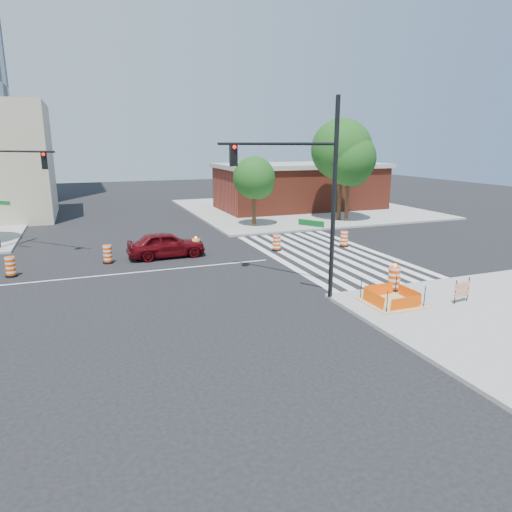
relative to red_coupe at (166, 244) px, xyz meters
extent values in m
plane|color=black|center=(-1.78, -2.74, -0.77)|extent=(120.00, 120.00, 0.00)
cube|color=gray|center=(16.22, 15.26, -0.70)|extent=(22.00, 22.00, 0.15)
cube|color=silver|center=(6.02, -2.74, -0.76)|extent=(0.45, 13.50, 0.01)
cube|color=silver|center=(6.92, -2.74, -0.76)|extent=(0.45, 13.50, 0.01)
cube|color=silver|center=(7.82, -2.74, -0.76)|extent=(0.45, 13.50, 0.01)
cube|color=silver|center=(8.72, -2.74, -0.76)|extent=(0.45, 13.50, 0.01)
cube|color=silver|center=(9.62, -2.74, -0.76)|extent=(0.45, 13.50, 0.01)
cube|color=silver|center=(10.52, -2.74, -0.76)|extent=(0.45, 13.50, 0.01)
cube|color=silver|center=(11.42, -2.74, -0.76)|extent=(0.45, 13.50, 0.01)
cube|color=silver|center=(12.32, -2.74, -0.76)|extent=(0.45, 13.50, 0.01)
cube|color=silver|center=(-1.78, -2.74, -0.77)|extent=(14.00, 0.12, 0.01)
cube|color=tan|center=(7.22, -11.74, -0.60)|extent=(2.20, 2.20, 0.05)
cube|color=#F75104|center=(7.22, -12.64, -0.35)|extent=(1.44, 0.02, 0.55)
cube|color=#F75104|center=(7.22, -10.84, -0.35)|extent=(1.44, 0.02, 0.55)
cube|color=#F75104|center=(6.32, -11.74, -0.35)|extent=(0.02, 1.44, 0.55)
cube|color=#F75104|center=(8.12, -11.74, -0.35)|extent=(0.02, 1.44, 0.55)
cylinder|color=black|center=(6.32, -12.64, -0.17)|extent=(0.04, 0.04, 0.90)
cylinder|color=black|center=(8.12, -12.64, -0.17)|extent=(0.04, 0.04, 0.90)
cylinder|color=black|center=(6.32, -10.84, -0.17)|extent=(0.04, 0.04, 0.90)
cylinder|color=black|center=(8.12, -10.84, -0.17)|extent=(0.04, 0.04, 0.90)
cube|color=maroon|center=(16.22, 15.26, 1.33)|extent=(16.00, 8.00, 4.20)
cube|color=gray|center=(16.22, 15.26, 3.63)|extent=(16.50, 8.50, 0.40)
imported|color=#4E060B|center=(0.00, 0.00, 0.00)|extent=(4.58, 1.97, 1.54)
cylinder|color=black|center=(5.27, -10.10, 3.52)|extent=(0.19, 0.19, 8.28)
cylinder|color=black|center=(3.58, -7.49, 5.79)|extent=(3.49, 5.27, 0.12)
cube|color=black|center=(2.39, -5.67, 5.28)|extent=(0.33, 0.29, 1.03)
sphere|color=#FF0C0C|center=(2.39, -5.85, 5.64)|extent=(0.19, 0.19, 0.19)
cube|color=#0C591E|center=(4.71, -9.23, 2.48)|extent=(0.71, 1.06, 0.26)
cylinder|color=black|center=(-7.60, 3.56, 5.35)|extent=(4.05, 4.29, 0.12)
cube|color=black|center=(-6.21, 2.09, 4.87)|extent=(0.31, 0.27, 0.96)
sphere|color=#FF0C0C|center=(-6.21, 1.91, 5.21)|extent=(0.17, 0.17, 0.17)
cube|color=#0C591E|center=(-8.92, 4.96, 2.27)|extent=(0.82, 0.87, 0.24)
cylinder|color=black|center=(8.31, -10.43, -0.57)|extent=(0.65, 0.65, 0.11)
cylinder|color=#F84305|center=(8.31, -10.43, -0.03)|extent=(0.52, 0.52, 1.02)
sphere|color=#FF990C|center=(8.31, -10.43, 0.57)|extent=(0.17, 0.17, 0.17)
cube|color=#F84305|center=(9.96, -12.72, 0.10)|extent=(0.87, 0.17, 0.29)
cube|color=#F84305|center=(9.96, -12.72, -0.23)|extent=(0.87, 0.17, 0.23)
cylinder|color=black|center=(9.57, -12.78, -0.10)|extent=(0.04, 0.04, 1.03)
cylinder|color=black|center=(10.35, -12.66, -0.10)|extent=(0.04, 0.04, 1.03)
cylinder|color=#382314|center=(8.25, 7.20, 0.99)|extent=(0.32, 0.32, 3.51)
sphere|color=#1B4213|center=(8.25, 7.20, 3.18)|extent=(3.30, 3.30, 3.30)
sphere|color=#1B4213|center=(8.75, 7.50, 2.63)|extent=(2.42, 2.42, 2.42)
sphere|color=#1B4213|center=(7.85, 7.00, 2.85)|extent=(2.20, 2.20, 2.20)
cylinder|color=#382314|center=(16.05, 7.31, 1.92)|extent=(0.36, 0.36, 5.39)
sphere|color=#1B4213|center=(16.05, 7.31, 5.29)|extent=(5.05, 5.05, 5.05)
sphere|color=#1B4213|center=(16.61, 7.64, 4.45)|extent=(3.70, 3.70, 3.70)
sphere|color=#1B4213|center=(15.61, 7.08, 4.78)|extent=(3.37, 3.37, 3.37)
cylinder|color=#382314|center=(16.40, 6.65, 1.60)|extent=(0.32, 0.32, 4.73)
sphere|color=#1B4213|center=(16.40, 6.65, 4.56)|extent=(4.44, 4.44, 4.44)
sphere|color=#1B4213|center=(16.89, 6.95, 3.82)|extent=(3.26, 3.26, 3.26)
sphere|color=#1B4213|center=(16.00, 6.45, 4.11)|extent=(2.96, 2.96, 2.96)
cylinder|color=black|center=(-8.09, -1.26, -0.72)|extent=(0.60, 0.60, 0.10)
cylinder|color=#F84305|center=(-8.09, -1.26, -0.22)|extent=(0.48, 0.48, 0.95)
cylinder|color=black|center=(-3.34, -0.21, -0.72)|extent=(0.60, 0.60, 0.10)
cylinder|color=#F84305|center=(-3.34, -0.21, -0.22)|extent=(0.48, 0.48, 0.95)
cylinder|color=black|center=(1.74, -0.21, -0.72)|extent=(0.60, 0.60, 0.10)
cylinder|color=#F84305|center=(1.74, -0.21, -0.22)|extent=(0.48, 0.48, 0.95)
sphere|color=#FF990C|center=(1.74, -0.21, 0.33)|extent=(0.16, 0.16, 0.16)
cylinder|color=black|center=(6.78, -0.77, -0.72)|extent=(0.60, 0.60, 0.10)
cylinder|color=#F84305|center=(6.78, -0.77, -0.22)|extent=(0.48, 0.48, 0.95)
cylinder|color=black|center=(11.35, -1.29, -0.72)|extent=(0.60, 0.60, 0.10)
cylinder|color=#F84305|center=(11.35, -1.29, -0.22)|extent=(0.48, 0.48, 0.95)
camera|label=1|loc=(-4.37, -26.45, 5.84)|focal=32.00mm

